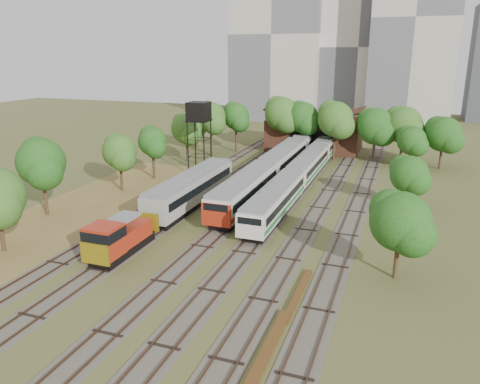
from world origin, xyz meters
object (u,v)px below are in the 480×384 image
at_px(railcar_green_set, 309,165).
at_px(water_tower, 199,113).
at_px(shunter_locomotive, 117,239).
at_px(railcar_red_set, 267,173).

height_order(railcar_green_set, water_tower, water_tower).
height_order(shunter_locomotive, water_tower, water_tower).
bearing_deg(railcar_green_set, shunter_locomotive, -107.43).
relative_size(railcar_green_set, water_tower, 5.10).
height_order(railcar_red_set, water_tower, water_tower).
relative_size(railcar_red_set, shunter_locomotive, 4.27).
xyz_separation_m(railcar_red_set, shunter_locomotive, (-6.00, -24.84, -0.31)).
bearing_deg(railcar_red_set, water_tower, 158.46).
bearing_deg(shunter_locomotive, water_tower, 100.73).
bearing_deg(water_tower, railcar_red_set, -21.54).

